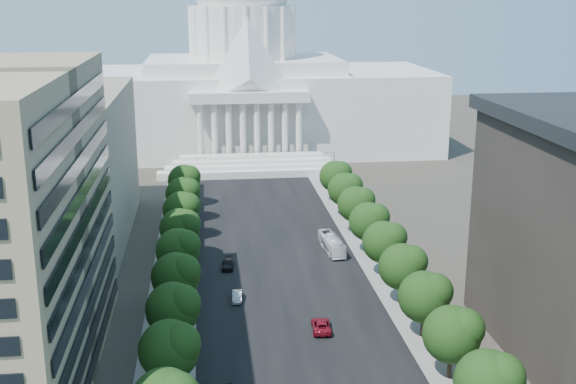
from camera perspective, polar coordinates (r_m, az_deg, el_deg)
name	(u,v)px	position (r m, az deg, el deg)	size (l,w,h in m)	color
road_asphalt	(273,245)	(144.56, -1.22, -4.22)	(30.00, 260.00, 0.01)	black
sidewalk_left	(177,249)	(144.12, -8.79, -4.46)	(8.00, 260.00, 0.02)	gray
sidewalk_right	(366,241)	(147.46, 6.16, -3.90)	(8.00, 260.00, 0.02)	gray
capitol	(244,86)	(232.58, -3.52, 8.32)	(120.00, 56.00, 73.00)	white
office_block_left_far	(29,167)	(153.47, -19.78, 1.86)	(38.00, 52.00, 30.00)	gray
tree_l_c	(172,348)	(91.73, -9.18, -12.10)	(7.79, 7.60, 9.97)	#33261C
tree_l_d	(175,308)	(102.53, -8.92, -9.02)	(7.79, 7.60, 9.97)	#33261C
tree_l_e	(178,275)	(113.56, -8.72, -6.53)	(7.79, 7.60, 9.97)	#33261C
tree_l_f	(180,249)	(124.78, -8.55, -4.48)	(7.79, 7.60, 9.97)	#33261C
tree_l_g	(181,227)	(136.13, -8.41, -2.77)	(7.79, 7.60, 9.97)	#33261C
tree_l_h	(183,209)	(147.58, -8.30, -1.33)	(7.79, 7.60, 9.97)	#33261C
tree_l_i	(184,193)	(159.12, -8.20, -0.09)	(7.79, 7.60, 9.97)	#33261C
tree_l_j	(185,180)	(170.71, -8.11, 0.97)	(7.79, 7.60, 9.97)	#33261C
tree_r_b	(491,381)	(86.90, 15.74, -14.17)	(7.79, 7.60, 9.97)	#33261C
tree_r_c	(455,333)	(96.75, 13.05, -10.79)	(7.79, 7.60, 9.97)	#33261C
tree_r_d	(427,295)	(107.04, 10.91, -8.03)	(7.79, 7.60, 9.97)	#33261C
tree_r_e	(404,265)	(117.66, 9.17, -5.75)	(7.79, 7.60, 9.97)	#33261C
tree_r_f	(386,241)	(128.52, 7.73, -3.85)	(7.79, 7.60, 9.97)	#33261C
tree_r_g	(370,220)	(139.57, 6.53, -2.25)	(7.79, 7.60, 9.97)	#33261C
tree_r_h	(357,203)	(150.76, 5.50, -0.88)	(7.79, 7.60, 9.97)	#33261C
tree_r_i	(346,188)	(162.07, 4.62, 0.30)	(7.79, 7.60, 9.97)	#33261C
tree_r_j	(337,175)	(173.47, 3.86, 1.33)	(7.79, 7.60, 9.97)	#33261C
streetlight_b	(468,340)	(96.87, 14.07, -11.25)	(2.61, 0.44, 9.00)	gray
streetlight_c	(413,268)	(118.48, 9.86, -5.96)	(2.61, 0.44, 9.00)	gray
streetlight_d	(377,221)	(141.22, 7.03, -2.32)	(2.61, 0.44, 9.00)	gray
streetlight_e	(351,188)	(164.61, 5.00, 0.30)	(2.61, 0.44, 9.00)	gray
streetlight_f	(332,163)	(188.42, 3.49, 2.27)	(2.61, 0.44, 9.00)	gray
car_silver	(237,297)	(119.36, -4.05, -8.24)	(1.55, 4.44, 1.46)	#A0A3A8
car_red	(321,326)	(109.27, 2.64, -10.50)	(2.70, 5.85, 1.62)	maroon
car_dark_b	(228,264)	(132.98, -4.78, -5.71)	(2.09, 5.15, 1.50)	black
city_bus	(332,244)	(140.74, 3.48, -4.11)	(2.66, 11.38, 3.17)	white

